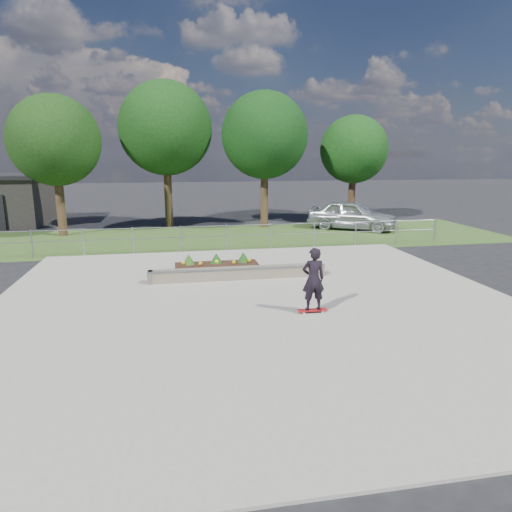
{
  "coord_description": "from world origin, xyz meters",
  "views": [
    {
      "loc": [
        -2.31,
        -12.11,
        4.19
      ],
      "look_at": [
        0.2,
        1.5,
        1.1
      ],
      "focal_mm": 32.0,
      "sensor_mm": 36.0,
      "label": 1
    }
  ],
  "objects_px": {
    "grind_ledge": "(238,273)",
    "parked_car": "(352,215)",
    "planter_bed": "(217,266)",
    "skateboarder": "(313,279)"
  },
  "relations": [
    {
      "from": "grind_ledge",
      "to": "skateboarder",
      "type": "distance_m",
      "value": 4.05
    },
    {
      "from": "planter_bed",
      "to": "parked_car",
      "type": "distance_m",
      "value": 11.89
    },
    {
      "from": "parked_car",
      "to": "grind_ledge",
      "type": "bearing_deg",
      "value": 173.9
    },
    {
      "from": "grind_ledge",
      "to": "parked_car",
      "type": "relative_size",
      "value": 1.22
    },
    {
      "from": "planter_bed",
      "to": "parked_car",
      "type": "relative_size",
      "value": 0.61
    },
    {
      "from": "grind_ledge",
      "to": "skateboarder",
      "type": "relative_size",
      "value": 3.38
    },
    {
      "from": "planter_bed",
      "to": "skateboarder",
      "type": "xyz_separation_m",
      "value": [
        2.06,
        -4.94,
        0.74
      ]
    },
    {
      "from": "skateboarder",
      "to": "parked_car",
      "type": "bearing_deg",
      "value": 64.0
    },
    {
      "from": "grind_ledge",
      "to": "planter_bed",
      "type": "bearing_deg",
      "value": 115.66
    },
    {
      "from": "planter_bed",
      "to": "grind_ledge",
      "type": "bearing_deg",
      "value": -64.34
    }
  ]
}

